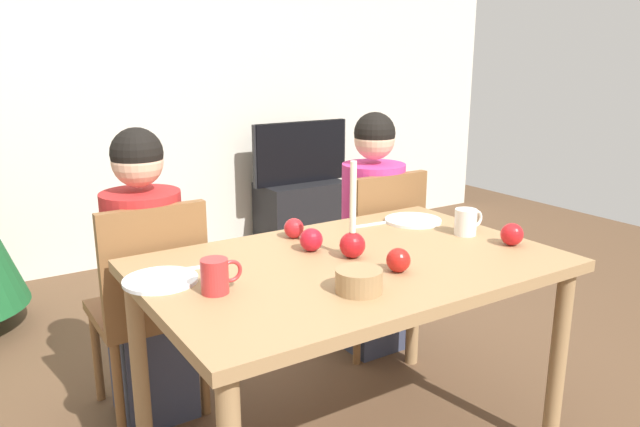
{
  "coord_description": "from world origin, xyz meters",
  "views": [
    {
      "loc": [
        -1.15,
        -1.59,
        1.43
      ],
      "look_at": [
        0.0,
        0.2,
        0.87
      ],
      "focal_mm": 34.12,
      "sensor_mm": 36.0,
      "label": 1
    }
  ],
  "objects_px": {
    "chair_left": "(150,299)",
    "mug_left": "(216,276)",
    "tv": "(301,152)",
    "apple_far_edge": "(311,240)",
    "tv_stand": "(301,213)",
    "mug_right": "(466,222)",
    "chair_right": "(376,250)",
    "apple_by_left_plate": "(398,260)",
    "candle_centerpiece": "(353,238)",
    "dining_table": "(351,283)",
    "person_right_child": "(372,237)",
    "person_left_child": "(147,282)",
    "plate_left": "(160,280)",
    "bowl_walnuts": "(359,281)",
    "apple_near_candle": "(294,228)",
    "plate_right": "(413,220)",
    "apple_by_right_mug": "(512,234)"
  },
  "relations": [
    {
      "from": "tv",
      "to": "mug_right",
      "type": "height_order",
      "value": "tv"
    },
    {
      "from": "mug_left",
      "to": "mug_right",
      "type": "relative_size",
      "value": 0.98
    },
    {
      "from": "plate_right",
      "to": "mug_right",
      "type": "bearing_deg",
      "value": -78.71
    },
    {
      "from": "chair_right",
      "to": "apple_near_candle",
      "type": "relative_size",
      "value": 11.78
    },
    {
      "from": "tv_stand",
      "to": "plate_right",
      "type": "distance_m",
      "value": 2.21
    },
    {
      "from": "person_right_child",
      "to": "bowl_walnuts",
      "type": "height_order",
      "value": "person_right_child"
    },
    {
      "from": "chair_left",
      "to": "mug_left",
      "type": "xyz_separation_m",
      "value": [
        0.02,
        -0.63,
        0.29
      ]
    },
    {
      "from": "chair_left",
      "to": "bowl_walnuts",
      "type": "distance_m",
      "value": 0.97
    },
    {
      "from": "tv_stand",
      "to": "mug_right",
      "type": "xyz_separation_m",
      "value": [
        -0.62,
        -2.29,
        0.56
      ]
    },
    {
      "from": "tv",
      "to": "plate_left",
      "type": "xyz_separation_m",
      "value": [
        -1.79,
        -2.15,
        0.05
      ]
    },
    {
      "from": "dining_table",
      "to": "person_right_child",
      "type": "relative_size",
      "value": 1.19
    },
    {
      "from": "dining_table",
      "to": "chair_right",
      "type": "xyz_separation_m",
      "value": [
        0.58,
        0.61,
        -0.15
      ]
    },
    {
      "from": "person_left_child",
      "to": "tv",
      "type": "height_order",
      "value": "person_left_child"
    },
    {
      "from": "tv_stand",
      "to": "mug_left",
      "type": "relative_size",
      "value": 4.97
    },
    {
      "from": "dining_table",
      "to": "person_left_child",
      "type": "height_order",
      "value": "person_left_child"
    },
    {
      "from": "chair_left",
      "to": "bowl_walnuts",
      "type": "height_order",
      "value": "chair_left"
    },
    {
      "from": "tv",
      "to": "chair_left",
      "type": "bearing_deg",
      "value": -135.02
    },
    {
      "from": "plate_right",
      "to": "apple_by_left_plate",
      "type": "height_order",
      "value": "apple_by_left_plate"
    },
    {
      "from": "tv",
      "to": "bowl_walnuts",
      "type": "height_order",
      "value": "tv"
    },
    {
      "from": "apple_near_candle",
      "to": "apple_by_right_mug",
      "type": "distance_m",
      "value": 0.81
    },
    {
      "from": "chair_right",
      "to": "apple_by_left_plate",
      "type": "distance_m",
      "value": 0.98
    },
    {
      "from": "candle_centerpiece",
      "to": "chair_left",
      "type": "bearing_deg",
      "value": 132.61
    },
    {
      "from": "plate_left",
      "to": "mug_right",
      "type": "bearing_deg",
      "value": -7.05
    },
    {
      "from": "chair_left",
      "to": "mug_right",
      "type": "xyz_separation_m",
      "value": [
        1.07,
        -0.6,
        0.29
      ]
    },
    {
      "from": "tv_stand",
      "to": "candle_centerpiece",
      "type": "distance_m",
      "value": 2.62
    },
    {
      "from": "person_left_child",
      "to": "person_right_child",
      "type": "distance_m",
      "value": 1.1
    },
    {
      "from": "chair_right",
      "to": "apple_far_edge",
      "type": "relative_size",
      "value": 10.81
    },
    {
      "from": "plate_left",
      "to": "candle_centerpiece",
      "type": "bearing_deg",
      "value": -11.6
    },
    {
      "from": "bowl_walnuts",
      "to": "apple_far_edge",
      "type": "distance_m",
      "value": 0.41
    },
    {
      "from": "plate_right",
      "to": "chair_left",
      "type": "bearing_deg",
      "value": 161.13
    },
    {
      "from": "bowl_walnuts",
      "to": "apple_by_right_mug",
      "type": "bearing_deg",
      "value": 4.74
    },
    {
      "from": "chair_right",
      "to": "apple_by_left_plate",
      "type": "height_order",
      "value": "chair_right"
    },
    {
      "from": "person_left_child",
      "to": "person_right_child",
      "type": "relative_size",
      "value": 1.0
    },
    {
      "from": "dining_table",
      "to": "chair_right",
      "type": "height_order",
      "value": "chair_right"
    },
    {
      "from": "chair_right",
      "to": "apple_near_candle",
      "type": "height_order",
      "value": "chair_right"
    },
    {
      "from": "chair_left",
      "to": "apple_by_right_mug",
      "type": "distance_m",
      "value": 1.39
    },
    {
      "from": "chair_left",
      "to": "chair_right",
      "type": "relative_size",
      "value": 1.0
    },
    {
      "from": "apple_far_edge",
      "to": "dining_table",
      "type": "bearing_deg",
      "value": -68.49
    },
    {
      "from": "chair_right",
      "to": "tv",
      "type": "relative_size",
      "value": 1.14
    },
    {
      "from": "tv",
      "to": "apple_far_edge",
      "type": "distance_m",
      "value": 2.47
    },
    {
      "from": "plate_left",
      "to": "apple_near_candle",
      "type": "bearing_deg",
      "value": 17.09
    },
    {
      "from": "plate_right",
      "to": "mug_right",
      "type": "distance_m",
      "value": 0.26
    },
    {
      "from": "apple_near_candle",
      "to": "apple_far_edge",
      "type": "relative_size",
      "value": 0.92
    },
    {
      "from": "apple_by_left_plate",
      "to": "apple_far_edge",
      "type": "bearing_deg",
      "value": 110.3
    },
    {
      "from": "candle_centerpiece",
      "to": "mug_left",
      "type": "bearing_deg",
      "value": -175.3
    },
    {
      "from": "mug_left",
      "to": "apple_by_right_mug",
      "type": "bearing_deg",
      "value": -8.26
    },
    {
      "from": "chair_left",
      "to": "dining_table",
      "type": "bearing_deg",
      "value": -49.41
    },
    {
      "from": "chair_left",
      "to": "chair_right",
      "type": "xyz_separation_m",
      "value": [
        1.1,
        0.0,
        0.0
      ]
    },
    {
      "from": "candle_centerpiece",
      "to": "mug_right",
      "type": "xyz_separation_m",
      "value": [
        0.53,
        -0.01,
        -0.02
      ]
    },
    {
      "from": "person_left_child",
      "to": "apple_near_candle",
      "type": "height_order",
      "value": "person_left_child"
    }
  ]
}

